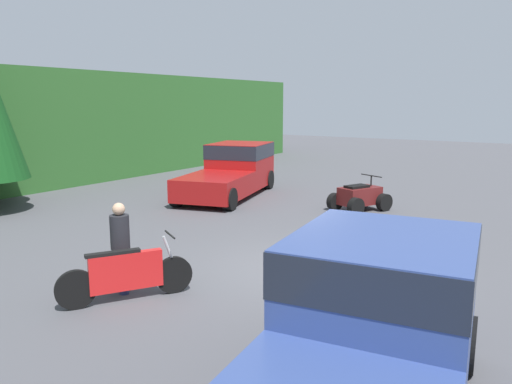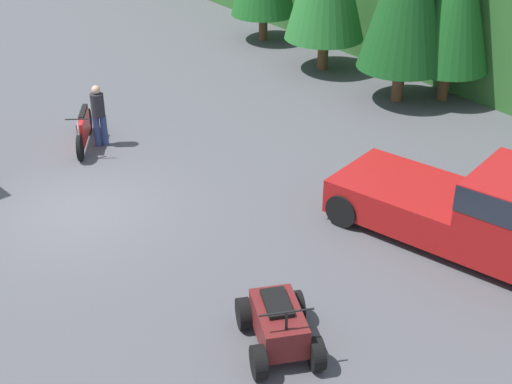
{
  "view_description": "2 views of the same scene",
  "coord_description": "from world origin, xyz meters",
  "px_view_note": "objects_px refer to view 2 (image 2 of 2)",
  "views": [
    {
      "loc": [
        -9.17,
        -5.1,
        3.59
      ],
      "look_at": [
        3.1,
        2.93,
        0.95
      ],
      "focal_mm": 35.0,
      "sensor_mm": 36.0,
      "label": 1
    },
    {
      "loc": [
        14.12,
        -4.99,
        8.53
      ],
      "look_at": [
        3.1,
        2.93,
        0.95
      ],
      "focal_mm": 50.0,
      "sensor_mm": 36.0,
      "label": 2
    }
  ],
  "objects_px": {
    "pickup_truck_red": "(491,210)",
    "rider_person": "(99,113)",
    "dirt_bike": "(84,129)",
    "quad_atv": "(279,325)"
  },
  "relations": [
    {
      "from": "dirt_bike",
      "to": "quad_atv",
      "type": "bearing_deg",
      "value": 27.3
    },
    {
      "from": "dirt_bike",
      "to": "rider_person",
      "type": "xyz_separation_m",
      "value": [
        0.23,
        0.39,
        0.46
      ]
    },
    {
      "from": "pickup_truck_red",
      "to": "dirt_bike",
      "type": "height_order",
      "value": "pickup_truck_red"
    },
    {
      "from": "pickup_truck_red",
      "to": "rider_person",
      "type": "relative_size",
      "value": 3.39
    },
    {
      "from": "pickup_truck_red",
      "to": "quad_atv",
      "type": "xyz_separation_m",
      "value": [
        -0.2,
        -5.38,
        -0.57
      ]
    },
    {
      "from": "rider_person",
      "to": "pickup_truck_red",
      "type": "bearing_deg",
      "value": 49.06
    },
    {
      "from": "quad_atv",
      "to": "pickup_truck_red",
      "type": "bearing_deg",
      "value": 111.55
    },
    {
      "from": "pickup_truck_red",
      "to": "dirt_bike",
      "type": "relative_size",
      "value": 2.72
    },
    {
      "from": "dirt_bike",
      "to": "rider_person",
      "type": "distance_m",
      "value": 0.64
    },
    {
      "from": "quad_atv",
      "to": "rider_person",
      "type": "height_order",
      "value": "rider_person"
    }
  ]
}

